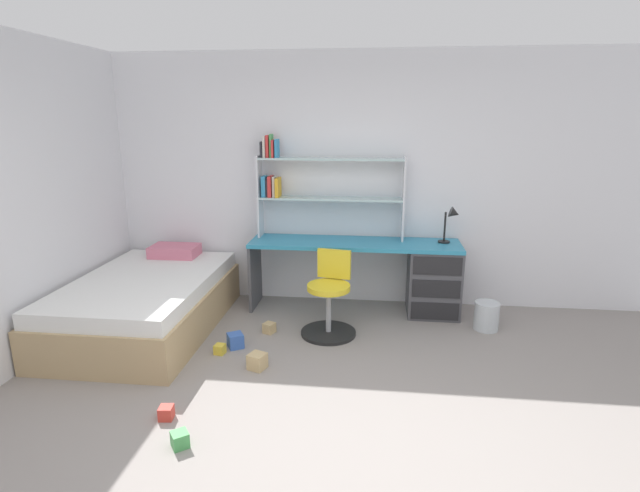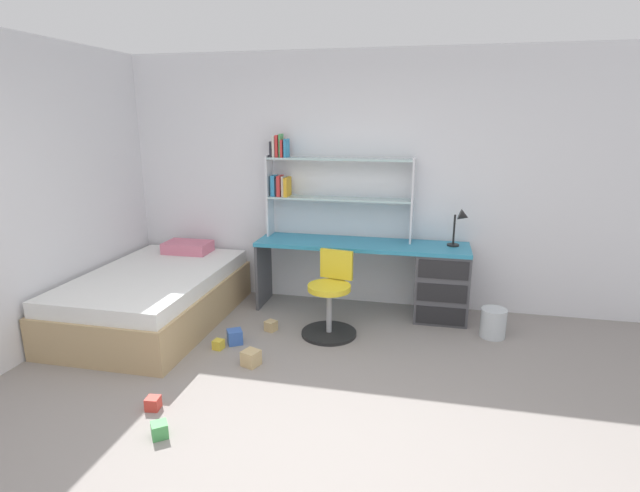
{
  "view_description": "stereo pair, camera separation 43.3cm",
  "coord_description": "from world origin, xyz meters",
  "px_view_note": "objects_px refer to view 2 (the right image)",
  "views": [
    {
      "loc": [
        0.24,
        -2.62,
        1.99
      ],
      "look_at": [
        -0.25,
        1.59,
        0.88
      ],
      "focal_mm": 27.64,
      "sensor_mm": 36.0,
      "label": 1
    },
    {
      "loc": [
        0.66,
        -2.55,
        1.99
      ],
      "look_at": [
        -0.25,
        1.59,
        0.88
      ],
      "focal_mm": 27.64,
      "sensor_mm": 36.0,
      "label": 2
    }
  ],
  "objects_px": {
    "toy_block_yellow_0": "(218,344)",
    "bed_platform": "(155,297)",
    "swivel_chair": "(330,303)",
    "toy_block_blue_2": "(235,337)",
    "desk_lamp": "(461,222)",
    "toy_block_natural_1": "(271,326)",
    "toy_block_red_4": "(153,403)",
    "toy_block_natural_5": "(251,358)",
    "bookshelf_hutch": "(320,181)",
    "toy_block_green_3": "(160,430)",
    "waste_bin": "(493,323)",
    "desk": "(418,277)"
  },
  "relations": [
    {
      "from": "bookshelf_hutch",
      "to": "swivel_chair",
      "type": "xyz_separation_m",
      "value": [
        0.27,
        -0.77,
        -1.04
      ]
    },
    {
      "from": "swivel_chair",
      "to": "toy_block_natural_5",
      "type": "bearing_deg",
      "value": -124.59
    },
    {
      "from": "toy_block_yellow_0",
      "to": "toy_block_natural_5",
      "type": "bearing_deg",
      "value": -29.42
    },
    {
      "from": "desk",
      "to": "toy_block_natural_1",
      "type": "height_order",
      "value": "desk"
    },
    {
      "from": "bed_platform",
      "to": "toy_block_red_4",
      "type": "xyz_separation_m",
      "value": [
        0.79,
        -1.4,
        -0.22
      ]
    },
    {
      "from": "desk_lamp",
      "to": "toy_block_yellow_0",
      "type": "bearing_deg",
      "value": -150.08
    },
    {
      "from": "swivel_chair",
      "to": "toy_block_red_4",
      "type": "xyz_separation_m",
      "value": [
        -0.97,
        -1.5,
        -0.26
      ]
    },
    {
      "from": "bookshelf_hutch",
      "to": "toy_block_natural_1",
      "type": "xyz_separation_m",
      "value": [
        -0.3,
        -0.83,
        -1.3
      ]
    },
    {
      "from": "bookshelf_hutch",
      "to": "toy_block_green_3",
      "type": "bearing_deg",
      "value": -101.05
    },
    {
      "from": "waste_bin",
      "to": "toy_block_natural_5",
      "type": "relative_size",
      "value": 2.12
    },
    {
      "from": "waste_bin",
      "to": "toy_block_natural_5",
      "type": "distance_m",
      "value": 2.26
    },
    {
      "from": "toy_block_green_3",
      "to": "toy_block_natural_5",
      "type": "xyz_separation_m",
      "value": [
        0.24,
        1.02,
        0.01
      ]
    },
    {
      "from": "waste_bin",
      "to": "swivel_chair",
      "type": "bearing_deg",
      "value": -170.16
    },
    {
      "from": "toy_block_yellow_0",
      "to": "toy_block_blue_2",
      "type": "bearing_deg",
      "value": 53.33
    },
    {
      "from": "bookshelf_hutch",
      "to": "toy_block_yellow_0",
      "type": "height_order",
      "value": "bookshelf_hutch"
    },
    {
      "from": "bed_platform",
      "to": "toy_block_yellow_0",
      "type": "distance_m",
      "value": 0.98
    },
    {
      "from": "swivel_chair",
      "to": "toy_block_natural_1",
      "type": "height_order",
      "value": "swivel_chair"
    },
    {
      "from": "desk_lamp",
      "to": "bed_platform",
      "type": "relative_size",
      "value": 0.19
    },
    {
      "from": "swivel_chair",
      "to": "toy_block_blue_2",
      "type": "distance_m",
      "value": 0.93
    },
    {
      "from": "bed_platform",
      "to": "waste_bin",
      "type": "xyz_separation_m",
      "value": [
        3.25,
        0.36,
        -0.12
      ]
    },
    {
      "from": "swivel_chair",
      "to": "toy_block_green_3",
      "type": "bearing_deg",
      "value": -113.3
    },
    {
      "from": "bookshelf_hutch",
      "to": "toy_block_red_4",
      "type": "relative_size",
      "value": 16.67
    },
    {
      "from": "bookshelf_hutch",
      "to": "toy_block_yellow_0",
      "type": "relative_size",
      "value": 17.96
    },
    {
      "from": "toy_block_yellow_0",
      "to": "toy_block_red_4",
      "type": "distance_m",
      "value": 0.97
    },
    {
      "from": "waste_bin",
      "to": "toy_block_red_4",
      "type": "height_order",
      "value": "waste_bin"
    },
    {
      "from": "waste_bin",
      "to": "toy_block_natural_1",
      "type": "xyz_separation_m",
      "value": [
        -2.07,
        -0.32,
        -0.09
      ]
    },
    {
      "from": "bed_platform",
      "to": "toy_block_yellow_0",
      "type": "bearing_deg",
      "value": -27.13
    },
    {
      "from": "desk",
      "to": "toy_block_natural_5",
      "type": "height_order",
      "value": "desk"
    },
    {
      "from": "desk",
      "to": "bookshelf_hutch",
      "type": "relative_size",
      "value": 1.41
    },
    {
      "from": "desk_lamp",
      "to": "toy_block_blue_2",
      "type": "xyz_separation_m",
      "value": [
        -1.97,
        -1.06,
        -0.94
      ]
    },
    {
      "from": "toy_block_yellow_0",
      "to": "bed_platform",
      "type": "bearing_deg",
      "value": 152.87
    },
    {
      "from": "desk_lamp",
      "to": "swivel_chair",
      "type": "bearing_deg",
      "value": -150.61
    },
    {
      "from": "bookshelf_hutch",
      "to": "toy_block_blue_2",
      "type": "distance_m",
      "value": 1.82
    },
    {
      "from": "toy_block_natural_5",
      "to": "toy_block_yellow_0",
      "type": "bearing_deg",
      "value": 150.58
    },
    {
      "from": "toy_block_blue_2",
      "to": "toy_block_red_4",
      "type": "distance_m",
      "value": 1.11
    },
    {
      "from": "desk_lamp",
      "to": "toy_block_natural_5",
      "type": "relative_size",
      "value": 2.97
    },
    {
      "from": "toy_block_yellow_0",
      "to": "toy_block_red_4",
      "type": "bearing_deg",
      "value": -93.92
    },
    {
      "from": "desk_lamp",
      "to": "bed_platform",
      "type": "bearing_deg",
      "value": -165.51
    },
    {
      "from": "desk_lamp",
      "to": "waste_bin",
      "type": "bearing_deg",
      "value": -50.69
    },
    {
      "from": "toy_block_yellow_0",
      "to": "swivel_chair",
      "type": "bearing_deg",
      "value": 30.59
    },
    {
      "from": "bed_platform",
      "to": "bookshelf_hutch",
      "type": "bearing_deg",
      "value": 30.18
    },
    {
      "from": "swivel_chair",
      "to": "toy_block_natural_1",
      "type": "xyz_separation_m",
      "value": [
        -0.57,
        -0.06,
        -0.26
      ]
    },
    {
      "from": "swivel_chair",
      "to": "desk_lamp",
      "type": "bearing_deg",
      "value": 29.39
    },
    {
      "from": "waste_bin",
      "to": "toy_block_green_3",
      "type": "relative_size",
      "value": 2.75
    },
    {
      "from": "bookshelf_hutch",
      "to": "bed_platform",
      "type": "xyz_separation_m",
      "value": [
        -1.49,
        -0.87,
        -1.09
      ]
    },
    {
      "from": "toy_block_blue_2",
      "to": "toy_block_green_3",
      "type": "xyz_separation_m",
      "value": [
        0.04,
        -1.37,
        -0.01
      ]
    },
    {
      "from": "toy_block_natural_5",
      "to": "toy_block_green_3",
      "type": "bearing_deg",
      "value": -103.49
    },
    {
      "from": "bookshelf_hutch",
      "to": "waste_bin",
      "type": "bearing_deg",
      "value": -16.12
    },
    {
      "from": "swivel_chair",
      "to": "toy_block_natural_1",
      "type": "relative_size",
      "value": 8.02
    },
    {
      "from": "desk_lamp",
      "to": "toy_block_yellow_0",
      "type": "distance_m",
      "value": 2.58
    }
  ]
}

